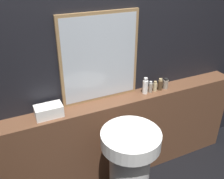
% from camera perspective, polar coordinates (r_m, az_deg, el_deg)
% --- Properties ---
extents(wall_back, '(8.00, 0.06, 2.50)m').
position_cam_1_polar(wall_back, '(2.26, -1.69, 6.15)').
color(wall_back, black).
rests_on(wall_back, ground_plane).
extents(vanity_counter, '(2.83, 0.21, 0.92)m').
position_cam_1_polar(vanity_counter, '(2.56, -0.18, -11.58)').
color(vanity_counter, brown).
rests_on(vanity_counter, ground_plane).
extents(pedestal_sink, '(0.48, 0.48, 0.90)m').
position_cam_1_polar(pedestal_sink, '(2.22, 4.02, -17.69)').
color(pedestal_sink, white).
rests_on(pedestal_sink, ground_plane).
extents(mirror, '(0.72, 0.03, 0.79)m').
position_cam_1_polar(mirror, '(2.17, -2.75, 7.08)').
color(mirror, '#937047').
rests_on(mirror, vanity_counter).
extents(towel_stack, '(0.22, 0.13, 0.10)m').
position_cam_1_polar(towel_stack, '(2.13, -14.24, -4.77)').
color(towel_stack, white).
rests_on(towel_stack, vanity_counter).
extents(shampoo_bottle, '(0.05, 0.05, 0.16)m').
position_cam_1_polar(shampoo_bottle, '(2.42, 7.62, 0.75)').
color(shampoo_bottle, white).
rests_on(shampoo_bottle, vanity_counter).
extents(conditioner_bottle, '(0.04, 0.04, 0.11)m').
position_cam_1_polar(conditioner_bottle, '(2.46, 8.78, 0.54)').
color(conditioner_bottle, gray).
rests_on(conditioner_bottle, vanity_counter).
extents(lotion_bottle, '(0.04, 0.04, 0.10)m').
position_cam_1_polar(lotion_bottle, '(2.49, 9.82, 0.68)').
color(lotion_bottle, '#C6B284').
rests_on(lotion_bottle, vanity_counter).
extents(body_wash_bottle, '(0.05, 0.05, 0.12)m').
position_cam_1_polar(body_wash_bottle, '(2.51, 10.95, 1.10)').
color(body_wash_bottle, '#4C3823').
rests_on(body_wash_bottle, vanity_counter).
extents(hand_soap_bottle, '(0.05, 0.05, 0.11)m').
position_cam_1_polar(hand_soap_bottle, '(2.55, 12.14, 1.28)').
color(hand_soap_bottle, gray).
rests_on(hand_soap_bottle, vanity_counter).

